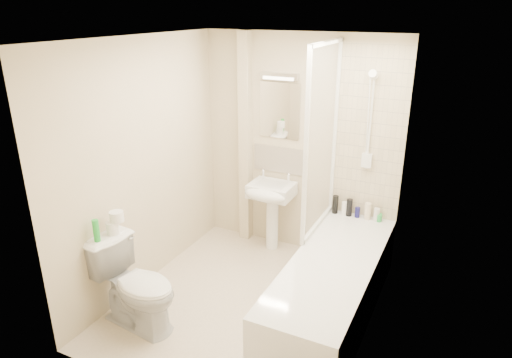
% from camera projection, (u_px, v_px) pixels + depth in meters
% --- Properties ---
extents(floor, '(2.50, 2.50, 0.00)m').
position_uv_depth(floor, '(247.00, 303.00, 4.31)').
color(floor, beige).
rests_on(floor, ground).
extents(wall_back, '(2.20, 0.02, 2.40)m').
position_uv_depth(wall_back, '(299.00, 147.00, 4.93)').
color(wall_back, beige).
rests_on(wall_back, ground).
extents(wall_left, '(0.02, 2.50, 2.40)m').
position_uv_depth(wall_left, '(143.00, 167.00, 4.33)').
color(wall_left, beige).
rests_on(wall_left, ground).
extents(wall_right, '(0.02, 2.50, 2.40)m').
position_uv_depth(wall_right, '(376.00, 209.00, 3.43)').
color(wall_right, beige).
rests_on(wall_right, ground).
extents(ceiling, '(2.20, 2.50, 0.02)m').
position_uv_depth(ceiling, '(245.00, 38.00, 3.46)').
color(ceiling, white).
rests_on(ceiling, wall_back).
extents(tile_back, '(0.70, 0.01, 1.75)m').
position_uv_depth(tile_back, '(370.00, 135.00, 4.54)').
color(tile_back, beige).
rests_on(tile_back, wall_back).
extents(tile_right, '(0.01, 2.10, 1.75)m').
position_uv_depth(tile_right, '(383.00, 172.00, 3.53)').
color(tile_right, beige).
rests_on(tile_right, wall_right).
extents(pipe_boxing, '(0.12, 0.12, 2.40)m').
position_uv_depth(pipe_boxing, '(245.00, 142.00, 5.14)').
color(pipe_boxing, beige).
rests_on(pipe_boxing, ground).
extents(splashback, '(0.60, 0.02, 0.30)m').
position_uv_depth(splashback, '(279.00, 159.00, 5.08)').
color(splashback, beige).
rests_on(splashback, wall_back).
extents(mirror, '(0.46, 0.01, 0.60)m').
position_uv_depth(mirror, '(280.00, 111.00, 4.88)').
color(mirror, white).
rests_on(mirror, wall_back).
extents(strip_light, '(0.42, 0.07, 0.07)m').
position_uv_depth(strip_light, '(280.00, 76.00, 4.73)').
color(strip_light, silver).
rests_on(strip_light, wall_back).
extents(bathtub, '(0.70, 2.10, 0.55)m').
position_uv_depth(bathtub, '(332.00, 286.00, 4.07)').
color(bathtub, white).
rests_on(bathtub, ground).
extents(shower_screen, '(0.04, 0.92, 1.80)m').
position_uv_depth(shower_screen, '(322.00, 140.00, 4.30)').
color(shower_screen, white).
rests_on(shower_screen, bathtub).
extents(shower_fixture, '(0.10, 0.16, 0.99)m').
position_uv_depth(shower_fixture, '(370.00, 124.00, 4.46)').
color(shower_fixture, white).
rests_on(shower_fixture, wall_back).
extents(pedestal_sink, '(0.47, 0.45, 0.92)m').
position_uv_depth(pedestal_sink, '(270.00, 198.00, 5.03)').
color(pedestal_sink, white).
rests_on(pedestal_sink, ground).
extents(bottle_black_a, '(0.06, 0.06, 0.20)m').
position_uv_depth(bottle_black_a, '(335.00, 204.00, 4.86)').
color(bottle_black_a, black).
rests_on(bottle_black_a, bathtub).
extents(bottle_white_a, '(0.06, 0.06, 0.14)m').
position_uv_depth(bottle_white_a, '(344.00, 208.00, 4.83)').
color(bottle_white_a, white).
rests_on(bottle_white_a, bathtub).
extents(bottle_black_b, '(0.06, 0.06, 0.19)m').
position_uv_depth(bottle_black_b, '(349.00, 208.00, 4.80)').
color(bottle_black_b, black).
rests_on(bottle_black_b, bathtub).
extents(bottle_blue, '(0.05, 0.05, 0.11)m').
position_uv_depth(bottle_blue, '(357.00, 212.00, 4.78)').
color(bottle_blue, navy).
rests_on(bottle_blue, bathtub).
extents(bottle_cream, '(0.06, 0.06, 0.18)m').
position_uv_depth(bottle_cream, '(368.00, 211.00, 4.72)').
color(bottle_cream, beige).
rests_on(bottle_cream, bathtub).
extents(bottle_white_b, '(0.06, 0.06, 0.14)m').
position_uv_depth(bottle_white_b, '(376.00, 215.00, 4.69)').
color(bottle_white_b, silver).
rests_on(bottle_white_b, bathtub).
extents(bottle_green, '(0.06, 0.06, 0.08)m').
position_uv_depth(bottle_green, '(379.00, 218.00, 4.69)').
color(bottle_green, green).
rests_on(bottle_green, bathtub).
extents(toilet, '(0.64, 0.89, 0.79)m').
position_uv_depth(toilet, '(137.00, 285.00, 3.90)').
color(toilet, white).
rests_on(toilet, ground).
extents(toilet_roll_lower, '(0.11, 0.11, 0.11)m').
position_uv_depth(toilet_roll_lower, '(112.00, 228.00, 3.91)').
color(toilet_roll_lower, white).
rests_on(toilet_roll_lower, toilet).
extents(toilet_roll_upper, '(0.12, 0.12, 0.09)m').
position_uv_depth(toilet_roll_upper, '(117.00, 216.00, 3.89)').
color(toilet_roll_upper, white).
rests_on(toilet_roll_upper, toilet_roll_lower).
extents(green_bottle, '(0.05, 0.05, 0.19)m').
position_uv_depth(green_bottle, '(96.00, 231.00, 3.77)').
color(green_bottle, green).
rests_on(green_bottle, toilet).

